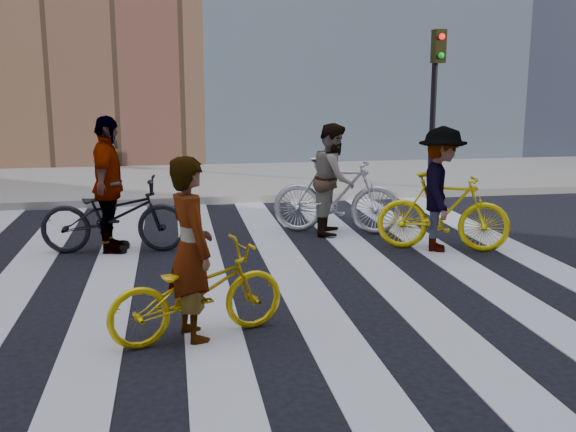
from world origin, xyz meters
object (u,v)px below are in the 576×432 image
object	(u,v)px
bike_yellow_left	(198,292)
rider_left	(191,249)
rider_right	(441,189)
rider_rear	(108,185)
traffic_signal	(436,83)
bike_yellow_right	(443,212)
bike_silver_mid	(337,196)
rider_mid	(334,179)
bike_dark_rear	(114,215)

from	to	relation	value
bike_yellow_left	rider_left	size ratio (longest dim) A/B	0.99
rider_right	rider_rear	world-z (taller)	rider_rear
bike_yellow_left	rider_rear	size ratio (longest dim) A/B	0.90
traffic_signal	rider_left	xyz separation A→B (m)	(-5.14, -7.06, -1.42)
traffic_signal	bike_yellow_right	bearing A→B (deg)	-109.75
rider_right	bike_silver_mid	bearing A→B (deg)	63.04
bike_yellow_left	traffic_signal	bearing A→B (deg)	-53.94
bike_yellow_left	rider_mid	size ratio (longest dim) A/B	0.99
bike_yellow_right	rider_left	size ratio (longest dim) A/B	1.07
traffic_signal	bike_yellow_left	xyz separation A→B (m)	(-5.09, -7.06, -1.83)
bike_dark_rear	rider_left	xyz separation A→B (m)	(0.96, -3.39, 0.33)
rider_mid	rider_rear	xyz separation A→B (m)	(-3.32, -0.61, 0.09)
bike_silver_mid	bike_yellow_right	bearing A→B (deg)	-118.05
rider_left	rider_rear	bearing A→B (deg)	-1.50
bike_yellow_left	bike_dark_rear	xyz separation A→B (m)	(-1.01, 3.39, 0.08)
bike_dark_rear	rider_left	distance (m)	3.54
traffic_signal	rider_left	bearing A→B (deg)	-126.05
rider_left	rider_rear	size ratio (longest dim) A/B	0.90
bike_silver_mid	rider_rear	world-z (taller)	rider_rear
bike_yellow_right	bike_dark_rear	xyz separation A→B (m)	(-4.54, 0.69, -0.03)
traffic_signal	bike_dark_rear	bearing A→B (deg)	-148.95
bike_silver_mid	rider_left	world-z (taller)	rider_left
bike_yellow_right	rider_rear	distance (m)	4.66
bike_yellow_left	rider_mid	bearing A→B (deg)	-47.65
rider_left	rider_right	bearing A→B (deg)	-70.71
rider_rear	bike_yellow_right	bearing A→B (deg)	-94.00
bike_silver_mid	rider_rear	xyz separation A→B (m)	(-3.37, -0.61, 0.35)
bike_dark_rear	rider_right	size ratio (longest dim) A/B	1.14
traffic_signal	rider_rear	world-z (taller)	traffic_signal
rider_left	rider_right	world-z (taller)	rider_right
bike_silver_mid	bike_yellow_right	world-z (taller)	bike_silver_mid
traffic_signal	rider_right	world-z (taller)	traffic_signal
rider_left	rider_right	size ratio (longest dim) A/B	0.98
rider_right	rider_mid	bearing A→B (deg)	64.24
bike_yellow_left	bike_yellow_right	distance (m)	4.44
bike_silver_mid	rider_left	xyz separation A→B (m)	(-2.36, -3.99, 0.26)
bike_yellow_right	rider_mid	world-z (taller)	rider_mid
bike_dark_rear	bike_yellow_right	bearing A→B (deg)	-94.09
rider_left	rider_rear	world-z (taller)	rider_rear
traffic_signal	bike_yellow_right	world-z (taller)	traffic_signal
traffic_signal	bike_yellow_left	size ratio (longest dim) A/B	1.95
traffic_signal	rider_left	size ratio (longest dim) A/B	1.94
bike_yellow_right	rider_rear	xyz separation A→B (m)	(-4.59, 0.69, 0.40)
traffic_signal	bike_dark_rear	world-z (taller)	traffic_signal
bike_yellow_left	rider_right	size ratio (longest dim) A/B	0.98
bike_yellow_right	rider_right	world-z (taller)	rider_right
bike_silver_mid	rider_right	xyz separation A→B (m)	(1.17, -1.30, 0.28)
bike_silver_mid	rider_left	size ratio (longest dim) A/B	1.16
bike_silver_mid	rider_rear	distance (m)	3.45
rider_left	traffic_signal	bearing A→B (deg)	-54.21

